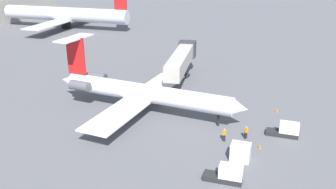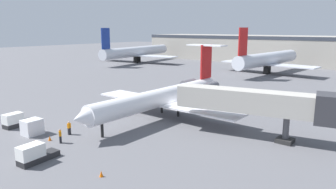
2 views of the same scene
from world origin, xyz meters
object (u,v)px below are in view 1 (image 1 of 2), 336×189
traffic_cone_mid (245,143)px  regional_jet (140,92)px  jet_bridge (182,59)px  parked_airliner_centre (66,14)px  cargo_container_uld (240,152)px  ground_crew_loader (246,132)px  traffic_cone_near (277,110)px  baggage_tug_lead (286,130)px  ground_crew_marshaller (224,135)px  traffic_cone_far (260,146)px  baggage_tug_trailing (227,174)px

traffic_cone_mid → regional_jet: bearing=76.4°
jet_bridge → parked_airliner_centre: bearing=57.5°
cargo_container_uld → traffic_cone_mid: size_ratio=4.20×
cargo_container_uld → parked_airliner_centre: parked_airliner_centre is taller
ground_crew_loader → parked_airliner_centre: parked_airliner_centre is taller
cargo_container_uld → traffic_cone_near: bearing=-7.3°
jet_bridge → baggage_tug_lead: 25.11m
baggage_tug_lead → traffic_cone_mid: bearing=136.2°
baggage_tug_lead → ground_crew_marshaller: bearing=122.7°
traffic_cone_far → baggage_tug_trailing: bearing=167.2°
cargo_container_uld → ground_crew_marshaller: bearing=38.7°
traffic_cone_mid → parked_airliner_centre: bearing=52.5°
baggage_tug_lead → traffic_cone_far: size_ratio=7.47×
baggage_tug_lead → parked_airliner_centre: 87.18m
baggage_tug_lead → cargo_container_uld: (-8.00, 4.07, 0.13)m
traffic_cone_far → ground_crew_loader: bearing=49.0°
ground_crew_marshaller → ground_crew_loader: same height
baggage_tug_trailing → traffic_cone_near: bearing=-6.3°
traffic_cone_mid → traffic_cone_far: 1.78m
baggage_tug_lead → cargo_container_uld: size_ratio=1.78×
cargo_container_uld → baggage_tug_lead: bearing=-27.0°
jet_bridge → traffic_cone_far: size_ratio=33.52×
baggage_tug_lead → parked_airliner_centre: (48.05, 72.65, 3.58)m
ground_crew_marshaller → traffic_cone_mid: 2.74m
jet_bridge → ground_crew_marshaller: (-18.99, -13.24, -3.53)m
ground_crew_loader → parked_airliner_centre: size_ratio=0.04×
baggage_tug_trailing → regional_jet: bearing=53.2°
baggage_tug_lead → baggage_tug_trailing: same height
jet_bridge → traffic_cone_far: (-19.10, -17.70, -4.11)m
ground_crew_loader → baggage_tug_lead: 5.32m
ground_crew_loader → ground_crew_marshaller: bearing=126.6°
baggage_tug_lead → traffic_cone_far: bearing=151.6°
cargo_container_uld → traffic_cone_near: 15.61m
cargo_container_uld → traffic_cone_mid: cargo_container_uld is taller
ground_crew_marshaller → ground_crew_loader: bearing=-53.4°
jet_bridge → parked_airliner_centre: parked_airliner_centre is taller
baggage_tug_lead → baggage_tug_trailing: size_ratio=0.99×
ground_crew_marshaller → traffic_cone_mid: (0.02, -2.68, -0.58)m
traffic_cone_near → parked_airliner_centre: bearing=60.1°
parked_airliner_centre → ground_crew_marshaller: bearing=-128.6°
baggage_tug_trailing → traffic_cone_far: bearing=-12.8°
regional_jet → traffic_cone_near: (7.88, -18.75, -2.85)m
jet_bridge → ground_crew_loader: 23.52m
baggage_tug_trailing → traffic_cone_mid: bearing=-0.6°
ground_crew_marshaller → traffic_cone_near: ground_crew_marshaller is taller
baggage_tug_trailing → parked_airliner_centre: size_ratio=0.10×
jet_bridge → parked_airliner_centre: (33.50, 52.50, 0.03)m
ground_crew_loader → baggage_tug_trailing: size_ratio=0.41×
baggage_tug_lead → regional_jet: bearing=91.1°
regional_jet → jet_bridge: size_ratio=1.64×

